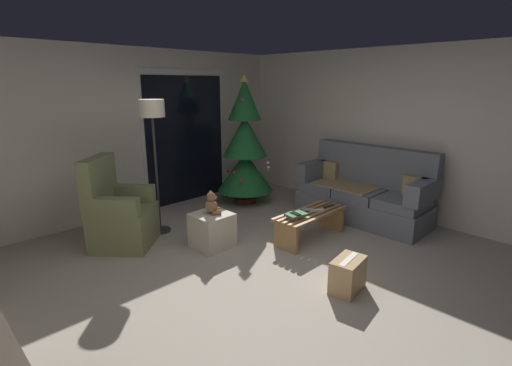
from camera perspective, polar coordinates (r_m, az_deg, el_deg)
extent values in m
plane|color=#9E9384|center=(3.95, 3.13, -15.02)|extent=(7.00, 7.00, 0.00)
cube|color=beige|center=(5.96, -19.22, 7.25)|extent=(5.72, 0.12, 2.50)
cube|color=beige|center=(5.92, 22.42, 6.89)|extent=(0.12, 6.00, 2.50)
cube|color=silver|center=(6.41, -10.79, 6.97)|extent=(1.60, 0.02, 2.20)
cube|color=black|center=(6.40, -10.67, 6.51)|extent=(1.50, 0.02, 2.10)
cube|color=slate|center=(5.76, 15.81, -3.79)|extent=(0.76, 1.90, 0.34)
cube|color=slate|center=(5.42, 21.58, -2.84)|extent=(0.68, 0.60, 0.14)
cube|color=slate|center=(5.67, 15.89, -1.55)|extent=(0.68, 0.60, 0.14)
cube|color=slate|center=(5.98, 10.74, -0.36)|extent=(0.68, 0.60, 0.14)
cube|color=slate|center=(5.86, 17.70, 2.57)|extent=(0.20, 1.90, 0.60)
cube|color=slate|center=(5.29, 24.35, -1.18)|extent=(0.76, 0.20, 0.28)
cube|color=slate|center=(6.09, 9.01, 2.02)|extent=(0.76, 0.20, 0.28)
cube|color=#997F51|center=(5.75, 13.69, -0.35)|extent=(0.60, 0.90, 0.02)
cube|color=#997F51|center=(5.49, 23.32, -0.50)|extent=(0.12, 0.32, 0.28)
cube|color=#997F51|center=(6.12, 11.18, 1.99)|extent=(0.12, 0.32, 0.28)
cube|color=#9E7547|center=(4.76, 10.13, -5.11)|extent=(1.10, 0.05, 0.04)
cube|color=#9E7547|center=(4.81, 9.28, -4.86)|extent=(1.10, 0.05, 0.04)
cube|color=#9E7547|center=(4.86, 8.44, -4.62)|extent=(1.10, 0.05, 0.04)
cube|color=#9E7547|center=(4.91, 7.62, -4.38)|extent=(1.10, 0.05, 0.04)
cube|color=#9E7547|center=(4.96, 6.81, -4.15)|extent=(1.10, 0.05, 0.04)
cube|color=#9E7547|center=(4.57, 4.60, -8.33)|extent=(0.05, 0.36, 0.34)
cube|color=#9E7547|center=(5.30, 11.57, -5.20)|extent=(0.05, 0.36, 0.34)
cube|color=#ADADB2|center=(4.90, 8.05, -4.06)|extent=(0.15, 0.14, 0.02)
cube|color=silver|center=(4.89, 9.53, -4.16)|extent=(0.16, 0.12, 0.02)
cube|color=#333338|center=(5.09, 11.06, -3.46)|extent=(0.16, 0.09, 0.02)
cube|color=#A32D28|center=(4.61, 6.05, -5.23)|extent=(0.23, 0.18, 0.03)
cube|color=#337042|center=(4.61, 6.20, -4.88)|extent=(0.28, 0.21, 0.03)
cube|color=black|center=(4.59, 6.09, -4.70)|extent=(0.10, 0.15, 0.01)
cylinder|color=#4C1E19|center=(6.37, -1.64, -2.53)|extent=(0.36, 0.36, 0.10)
cylinder|color=brown|center=(6.33, -1.65, -1.58)|extent=(0.08, 0.08, 0.12)
cone|color=#195628|center=(6.23, -1.68, 1.82)|extent=(0.93, 0.93, 0.65)
cone|color=#195628|center=(6.12, -1.72, 7.22)|extent=(0.74, 0.74, 0.65)
cone|color=#195628|center=(6.07, -1.76, 12.77)|extent=(0.54, 0.54, 0.65)
sphere|color=white|center=(6.29, 1.92, 2.43)|extent=(0.06, 0.06, 0.06)
sphere|color=#B233A5|center=(6.54, -4.37, 1.84)|extent=(0.06, 0.06, 0.06)
sphere|color=red|center=(5.87, -3.34, 1.64)|extent=(0.06, 0.06, 0.06)
sphere|color=#1E8C33|center=(6.38, -1.61, 8.14)|extent=(0.06, 0.06, 0.06)
sphere|color=gold|center=(6.37, 1.89, 1.99)|extent=(0.06, 0.06, 0.06)
sphere|color=#B233A5|center=(5.92, -2.11, 12.68)|extent=(0.06, 0.06, 0.06)
sphere|color=white|center=(6.22, 1.83, 3.08)|extent=(0.06, 0.06, 0.06)
sphere|color=red|center=(5.84, -2.18, 0.35)|extent=(0.06, 0.06, 0.06)
cone|color=#EAD14C|center=(6.06, -1.79, 15.86)|extent=(0.14, 0.14, 0.12)
cube|color=olive|center=(4.98, -19.49, -7.34)|extent=(0.96, 0.96, 0.31)
cube|color=olive|center=(4.89, -19.74, -4.68)|extent=(0.96, 0.96, 0.18)
cube|color=olive|center=(4.89, -23.09, 0.00)|extent=(0.61, 0.58, 0.64)
cube|color=olive|center=(5.07, -18.55, -1.51)|extent=(0.49, 0.52, 0.22)
cube|color=olive|center=(4.58, -21.05, -3.51)|extent=(0.49, 0.52, 0.22)
cylinder|color=#2D2D30|center=(5.34, -14.47, -7.04)|extent=(0.28, 0.28, 0.02)
cylinder|color=#2D2D30|center=(5.10, -15.05, 1.18)|extent=(0.03, 0.03, 1.55)
cylinder|color=beige|center=(4.97, -15.75, 11.02)|extent=(0.32, 0.32, 0.22)
cube|color=beige|center=(4.68, -6.77, -7.20)|extent=(0.44, 0.44, 0.43)
cylinder|color=brown|center=(4.64, -6.16, -4.11)|extent=(0.13, 0.12, 0.06)
cylinder|color=brown|center=(4.54, -6.06, -4.52)|extent=(0.13, 0.12, 0.06)
sphere|color=brown|center=(4.57, -6.89, -3.55)|extent=(0.15, 0.15, 0.15)
sphere|color=brown|center=(4.53, -6.94, -2.13)|extent=(0.11, 0.11, 0.11)
sphere|color=#A37A51|center=(4.54, -6.31, -2.22)|extent=(0.04, 0.04, 0.04)
sphere|color=brown|center=(4.55, -6.98, -1.42)|extent=(0.04, 0.04, 0.04)
sphere|color=brown|center=(4.48, -6.92, -1.70)|extent=(0.04, 0.04, 0.04)
sphere|color=brown|center=(4.63, -6.70, -3.14)|extent=(0.06, 0.06, 0.06)
sphere|color=brown|center=(4.50, -6.58, -3.71)|extent=(0.06, 0.06, 0.06)
cube|color=tan|center=(3.85, 13.93, -13.55)|extent=(0.42, 0.29, 0.33)
cube|color=beige|center=(3.77, 14.10, -11.29)|extent=(0.35, 0.11, 0.00)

